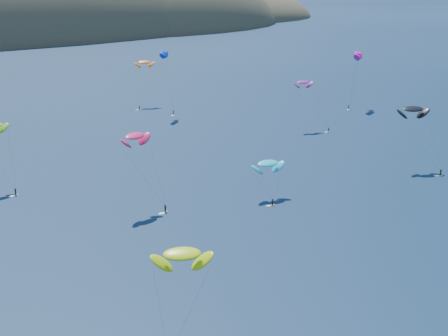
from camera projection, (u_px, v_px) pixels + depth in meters
kitesurfer_2 at (182, 254)px, 99.44m from camera, size 12.16×11.42×16.50m
kitesurfer_4 at (164, 52)px, 244.30m from camera, size 8.03×8.60×27.39m
kitesurfer_5 at (268, 163)px, 160.73m from camera, size 9.24×8.77×11.50m
kitesurfer_6 at (303, 82)px, 226.20m from camera, size 9.58×12.39×19.24m
kitesurfer_7 at (413, 109)px, 182.21m from camera, size 10.48×15.51×20.31m
kitesurfer_8 at (358, 53)px, 259.59m from camera, size 11.75×9.43×25.39m
kitesurfer_9 at (135, 136)px, 150.56m from camera, size 9.76×10.42×20.84m
kitesurfer_11 at (144, 62)px, 265.41m from camera, size 12.04×12.15×20.64m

